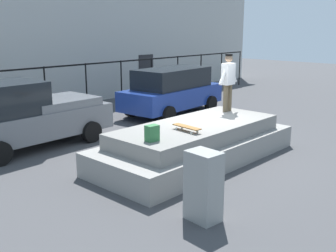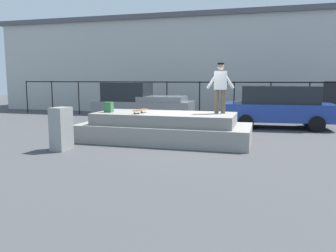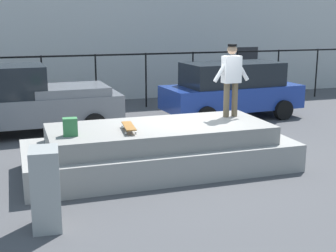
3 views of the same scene
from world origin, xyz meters
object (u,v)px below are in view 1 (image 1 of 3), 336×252
car_grey_pickup_near (25,115)px  utility_box (203,186)px  backpack (152,133)px  skateboarder (228,79)px  skateboard (187,127)px  car_blue_hatchback_mid (172,90)px

car_grey_pickup_near → utility_box: size_ratio=3.67×
backpack → car_grey_pickup_near: bearing=101.5°
skateboarder → car_grey_pickup_near: bearing=137.7°
skateboarder → skateboard: bearing=-165.9°
skateboard → car_grey_pickup_near: car_grey_pickup_near is taller
skateboarder → skateboard: (-2.60, -0.65, -0.86)m
skateboarder → utility_box: (-4.41, -2.60, -1.30)m
car_grey_pickup_near → utility_box: bearing=-90.9°
backpack → utility_box: size_ratio=0.28×
car_blue_hatchback_mid → skateboarder: bearing=-116.6°
car_blue_hatchback_mid → utility_box: 9.29m
car_blue_hatchback_mid → car_grey_pickup_near: bearing=-178.6°
skateboard → car_blue_hatchback_mid: car_blue_hatchback_mid is taller
skateboarder → backpack: (-3.77, -0.66, -0.79)m
car_blue_hatchback_mid → utility_box: bearing=-134.1°
skateboard → backpack: backpack is taller
car_grey_pickup_near → skateboarder: bearing=-42.3°
skateboard → backpack: 1.18m
utility_box → skateboarder: bearing=35.5°
skateboarder → car_grey_pickup_near: 5.91m
skateboarder → car_grey_pickup_near: size_ratio=0.35×
skateboarder → backpack: skateboarder is taller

